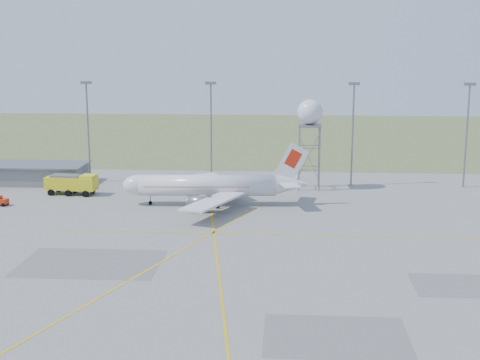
# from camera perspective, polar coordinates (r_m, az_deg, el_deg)

# --- Properties ---
(ground) EXTENTS (400.00, 400.00, 0.00)m
(ground) POSITION_cam_1_polar(r_m,az_deg,el_deg) (71.47, -0.28, -11.30)
(ground) COLOR gray
(ground) RESTS_ON ground
(grass_strip) EXTENTS (400.00, 120.00, 0.03)m
(grass_strip) POSITION_cam_1_polar(r_m,az_deg,el_deg) (207.61, 2.58, 3.85)
(grass_strip) COLOR #5A6B3B
(grass_strip) RESTS_ON ground
(building_grey) EXTENTS (19.00, 10.00, 3.90)m
(building_grey) POSITION_cam_1_polar(r_m,az_deg,el_deg) (141.32, -16.79, 0.53)
(building_grey) COLOR slate
(building_grey) RESTS_ON ground
(mast_a) EXTENTS (2.20, 0.50, 20.50)m
(mast_a) POSITION_cam_1_polar(r_m,az_deg,el_deg) (138.49, -12.86, 4.75)
(mast_a) COLOR slate
(mast_a) RESTS_ON ground
(mast_b) EXTENTS (2.20, 0.50, 20.50)m
(mast_b) POSITION_cam_1_polar(r_m,az_deg,el_deg) (133.45, -2.48, 4.78)
(mast_b) COLOR slate
(mast_b) RESTS_ON ground
(mast_c) EXTENTS (2.20, 0.50, 20.50)m
(mast_c) POSITION_cam_1_polar(r_m,az_deg,el_deg) (133.27, 9.61, 4.62)
(mast_c) COLOR slate
(mast_c) RESTS_ON ground
(mast_d) EXTENTS (2.20, 0.50, 20.50)m
(mast_d) POSITION_cam_1_polar(r_m,az_deg,el_deg) (137.19, 18.81, 4.36)
(mast_d) COLOR slate
(mast_d) RESTS_ON ground
(airliner_main) EXTENTS (32.59, 31.63, 11.08)m
(airliner_main) POSITION_cam_1_polar(r_m,az_deg,el_deg) (116.82, -2.51, -0.51)
(airliner_main) COLOR silver
(airliner_main) RESTS_ON ground
(radar_tower) EXTENTS (4.82, 4.82, 17.45)m
(radar_tower) POSITION_cam_1_polar(r_m,az_deg,el_deg) (129.30, 5.95, 3.49)
(radar_tower) COLOR slate
(radar_tower) RESTS_ON ground
(fire_truck) EXTENTS (9.87, 4.64, 3.84)m
(fire_truck) POSITION_cam_1_polar(r_m,az_deg,el_deg) (129.01, -14.08, -0.40)
(fire_truck) COLOR yellow
(fire_truck) RESTS_ON ground
(baggage_tug) EXTENTS (2.36, 1.99, 1.72)m
(baggage_tug) POSITION_cam_1_polar(r_m,az_deg,el_deg) (124.04, -19.72, -1.77)
(baggage_tug) COLOR red
(baggage_tug) RESTS_ON ground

